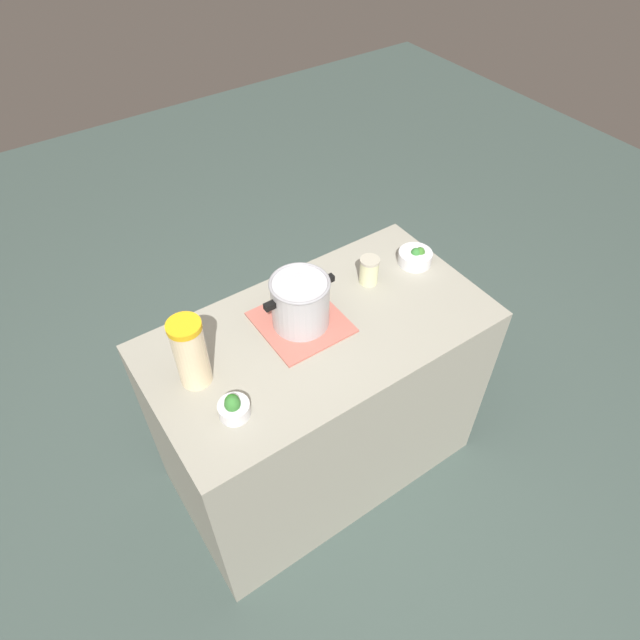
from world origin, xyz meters
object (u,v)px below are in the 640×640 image
at_px(broccoli_bowl_center, 415,257).
at_px(broccoli_bowl_front, 234,407).
at_px(lemonade_pitcher, 190,353).
at_px(mason_jar, 369,270).
at_px(cooking_pot, 300,302).

bearing_deg(broccoli_bowl_center, broccoli_bowl_front, -165.95).
height_order(lemonade_pitcher, mason_jar, lemonade_pitcher).
relative_size(cooking_pot, mason_jar, 2.51).
bearing_deg(broccoli_bowl_front, lemonade_pitcher, 100.60).
bearing_deg(mason_jar, cooking_pot, -173.28).
bearing_deg(broccoli_bowl_front, mason_jar, 19.27).
relative_size(lemonade_pitcher, broccoli_bowl_front, 2.61).
xyz_separation_m(mason_jar, broccoli_bowl_front, (-0.75, -0.26, -0.02)).
relative_size(lemonade_pitcher, mason_jar, 2.36).
height_order(broccoli_bowl_front, broccoli_bowl_center, broccoli_bowl_front).
xyz_separation_m(cooking_pot, broccoli_bowl_front, (-0.40, -0.22, -0.07)).
bearing_deg(broccoli_bowl_front, broccoli_bowl_center, 14.05).
relative_size(mason_jar, broccoli_bowl_front, 1.11).
relative_size(broccoli_bowl_front, broccoli_bowl_center, 0.74).
distance_m(cooking_pot, broccoli_bowl_front, 0.46).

